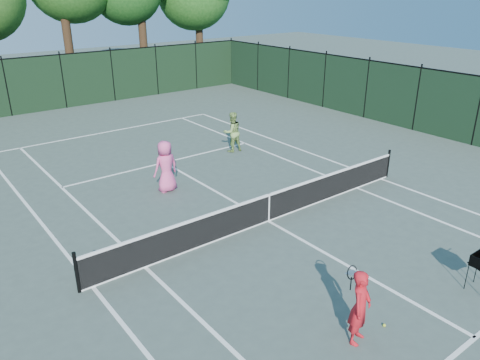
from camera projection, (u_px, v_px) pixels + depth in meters
ground at (268, 221)px, 14.14m from camera, size 90.00×90.00×0.00m
sideline_doubles_left at (93, 287)px, 11.04m from camera, size 0.10×23.77×0.01m
sideline_doubles_right at (381, 179)px, 17.23m from camera, size 0.10×23.77×0.01m
sideline_singles_left at (145, 267)px, 11.82m from camera, size 0.10×23.77×0.01m
sideline_singles_right at (357, 188)px, 16.45m from camera, size 0.10×23.77×0.01m
baseline_far at (109, 131)px, 22.83m from camera, size 10.97×0.10×0.01m
service_line_near at (475, 337)px, 9.46m from camera, size 8.23×0.10×0.01m
service_line_far at (164, 163)px, 18.82m from camera, size 8.23×0.10×0.01m
center_service_line at (268, 221)px, 14.14m from camera, size 0.10×12.80×0.01m
tennis_net at (269, 207)px, 13.95m from camera, size 11.69×0.09×1.06m
fence_far at (63, 82)px, 26.72m from camera, size 24.00×0.05×3.00m
fence_right at (478, 112)px, 20.32m from camera, size 0.05×36.00×3.00m
coach at (360, 307)px, 9.09m from camera, size 0.78×0.83×1.60m
player_pink at (166, 166)px, 15.90m from camera, size 0.92×0.63×1.80m
player_green at (232, 132)px, 19.80m from camera, size 0.89×0.73×1.71m
loose_ball_midcourt at (384, 325)px, 9.75m from camera, size 0.07×0.07×0.07m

